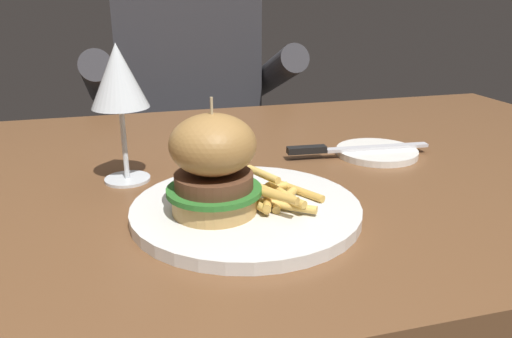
{
  "coord_description": "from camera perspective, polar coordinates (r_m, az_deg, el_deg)",
  "views": [
    {
      "loc": [
        -0.14,
        -0.66,
        0.98
      ],
      "look_at": [
        0.01,
        -0.13,
        0.78
      ],
      "focal_mm": 35.0,
      "sensor_mm": 36.0,
      "label": 1
    }
  ],
  "objects": [
    {
      "name": "table_knife",
      "position": [
        0.78,
        10.17,
        2.36
      ],
      "size": [
        0.23,
        0.03,
        0.01
      ],
      "color": "silver",
      "rests_on": "bread_plate"
    },
    {
      "name": "burger_sandwich",
      "position": [
        0.53,
        -4.9,
        0.53
      ],
      "size": [
        0.1,
        0.1,
        0.13
      ],
      "color": "tan",
      "rests_on": "main_plate"
    },
    {
      "name": "dining_table",
      "position": [
        0.75,
        -3.27,
        -6.26
      ],
      "size": [
        1.44,
        0.78,
        0.74
      ],
      "color": "brown",
      "rests_on": "ground"
    },
    {
      "name": "main_plate",
      "position": [
        0.57,
        -1.14,
        -4.68
      ],
      "size": [
        0.26,
        0.26,
        0.01
      ],
      "primitive_type": "cylinder",
      "color": "white",
      "rests_on": "dining_table"
    },
    {
      "name": "fries_pile",
      "position": [
        0.56,
        2.44,
        -2.95
      ],
      "size": [
        0.1,
        0.11,
        0.03
      ],
      "color": "#EABC5B",
      "rests_on": "main_plate"
    },
    {
      "name": "wine_glass",
      "position": [
        0.66,
        -15.44,
        9.79
      ],
      "size": [
        0.07,
        0.07,
        0.18
      ],
      "color": "silver",
      "rests_on": "dining_table"
    },
    {
      "name": "bread_plate",
      "position": [
        0.8,
        13.54,
        1.96
      ],
      "size": [
        0.13,
        0.13,
        0.01
      ],
      "primitive_type": "cylinder",
      "color": "white",
      "rests_on": "dining_table"
    },
    {
      "name": "diner_person",
      "position": [
        1.41,
        -7.54,
        2.16
      ],
      "size": [
        0.51,
        0.36,
        1.18
      ],
      "color": "#282833",
      "rests_on": "ground"
    }
  ]
}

